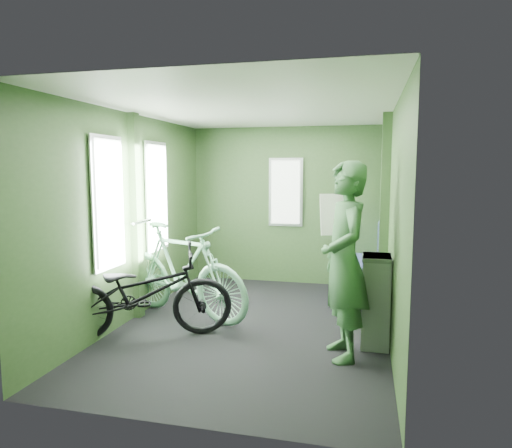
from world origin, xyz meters
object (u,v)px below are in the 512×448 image
Objects in this scene: bicycle_black at (144,338)px; bicycle_mint at (183,318)px; bench_seat at (364,274)px; waste_box at (376,301)px; passenger at (344,261)px.

bicycle_mint is at bearing -34.06° from bicycle_black.
bench_seat is (2.00, 1.38, 0.31)m from bicycle_mint.
bicycle_black is 2.31m from waste_box.
passenger is 0.63m from waste_box.
passenger is 1.68× the size of bench_seat.
bicycle_black is 2.01× the size of waste_box.
bicycle_mint is 2.45m from bench_seat.
waste_box reaches higher than bicycle_black.
bench_seat is (-0.11, 1.72, -0.13)m from waste_box.
bicycle_black is 2.15m from passenger.
bench_seat is (2.13, 2.07, 0.31)m from bicycle_black.
bench_seat is at bearing -34.52° from bicycle_mint.
passenger is at bearing -90.68° from bench_seat.
waste_box is (2.12, -0.33, 0.44)m from bicycle_mint.
bicycle_mint is 2.14m from passenger.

